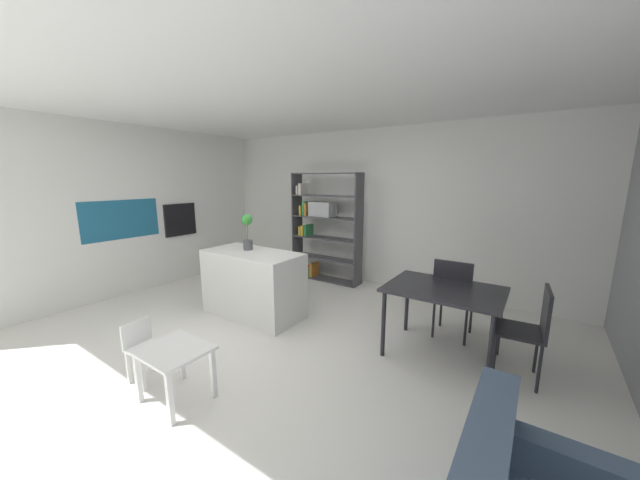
# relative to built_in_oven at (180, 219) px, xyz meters

# --- Properties ---
(ground_plane) EXTENTS (9.59, 9.59, 0.00)m
(ground_plane) POSITION_rel_built_in_oven_xyz_m (2.76, -0.89, -1.11)
(ground_plane) COLOR silver
(ceiling_slab) EXTENTS (6.97, 5.50, 0.06)m
(ceiling_slab) POSITION_rel_built_in_oven_xyz_m (2.76, -0.89, 1.59)
(ceiling_slab) COLOR white
(ceiling_slab) RESTS_ON ground_plane
(back_partition) EXTENTS (6.97, 0.06, 2.67)m
(back_partition) POSITION_rel_built_in_oven_xyz_m (2.76, 1.83, 0.22)
(back_partition) COLOR white
(back_partition) RESTS_ON ground_plane
(tall_cabinet_run_left) EXTENTS (0.65, 4.95, 2.67)m
(tall_cabinet_run_left) POSITION_rel_built_in_oven_xyz_m (-0.34, -0.89, 0.22)
(tall_cabinet_run_left) COLOR white
(tall_cabinet_run_left) RESTS_ON ground_plane
(cabinet_niche_splashback) EXTENTS (0.01, 1.14, 0.60)m
(cabinet_niche_splashback) POSITION_rel_built_in_oven_xyz_m (-0.02, -0.98, 0.10)
(cabinet_niche_splashback) COLOR #1E6084
(cabinet_niche_splashback) RESTS_ON ground_plane
(built_in_oven) EXTENTS (0.06, 0.59, 0.57)m
(built_in_oven) POSITION_rel_built_in_oven_xyz_m (0.00, 0.00, 0.00)
(built_in_oven) COLOR black
(built_in_oven) RESTS_ON ground_plane
(kitchen_island) EXTENTS (1.36, 0.66, 0.88)m
(kitchen_island) POSITION_rel_built_in_oven_xyz_m (2.25, -0.42, -0.67)
(kitchen_island) COLOR white
(kitchen_island) RESTS_ON ground_plane
(potted_plant_on_island) EXTENTS (0.15, 0.15, 0.49)m
(potted_plant_on_island) POSITION_rel_built_in_oven_xyz_m (2.11, -0.35, 0.05)
(potted_plant_on_island) COLOR #4C4C51
(potted_plant_on_island) RESTS_ON kitchen_island
(open_bookshelf) EXTENTS (1.34, 0.31, 1.93)m
(open_bookshelf) POSITION_rel_built_in_oven_xyz_m (2.11, 1.44, -0.09)
(open_bookshelf) COLOR #4C4C51
(open_bookshelf) RESTS_ON ground_plane
(child_table) EXTENTS (0.55, 0.47, 0.47)m
(child_table) POSITION_rel_built_in_oven_xyz_m (2.99, -2.03, -0.73)
(child_table) COLOR white
(child_table) RESTS_ON ground_plane
(child_chair_left) EXTENTS (0.29, 0.29, 0.56)m
(child_chair_left) POSITION_rel_built_in_oven_xyz_m (2.48, -2.04, -0.79)
(child_chair_left) COLOR white
(child_chair_left) RESTS_ON ground_plane
(dining_table) EXTENTS (1.12, 0.83, 0.74)m
(dining_table) POSITION_rel_built_in_oven_xyz_m (4.64, -0.05, -0.44)
(dining_table) COLOR #232328
(dining_table) RESTS_ON ground_plane
(dining_chair_window_side) EXTENTS (0.44, 0.44, 0.89)m
(dining_chair_window_side) POSITION_rel_built_in_oven_xyz_m (5.40, -0.05, -0.57)
(dining_chair_window_side) COLOR #232328
(dining_chair_window_side) RESTS_ON ground_plane
(dining_chair_far) EXTENTS (0.42, 0.43, 0.95)m
(dining_chair_far) POSITION_rel_built_in_oven_xyz_m (4.64, 0.38, -0.55)
(dining_chair_far) COLOR #232328
(dining_chair_far) RESTS_ON ground_plane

